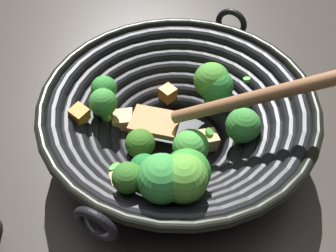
# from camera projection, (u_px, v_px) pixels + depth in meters

# --- Properties ---
(ground_plane) EXTENTS (4.00, 4.00, 0.00)m
(ground_plane) POSITION_uv_depth(u_px,v_px,m) (177.00, 147.00, 0.61)
(ground_plane) COLOR #332D28
(wok) EXTENTS (0.39, 0.41, 0.22)m
(wok) POSITION_uv_depth(u_px,v_px,m) (178.00, 119.00, 0.56)
(wok) COLOR black
(wok) RESTS_ON ground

